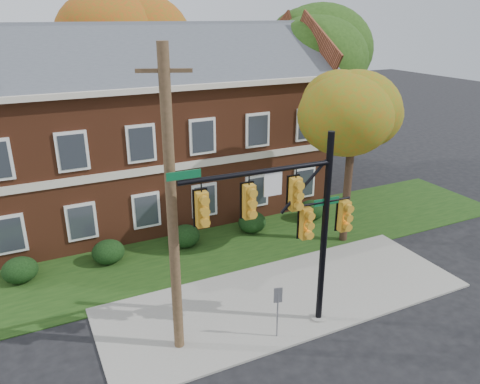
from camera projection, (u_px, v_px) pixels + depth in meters
name	position (u px, v px, depth m)	size (l,w,h in m)	color
ground	(300.00, 312.00, 16.98)	(120.00, 120.00, 0.00)	black
sidewalk	(286.00, 297.00, 17.81)	(14.00, 5.00, 0.08)	gray
grass_strip	(231.00, 243.00, 22.01)	(30.00, 6.00, 0.04)	#193811
apartment_building	(147.00, 119.00, 24.42)	(18.80, 8.80, 9.74)	brown
hedge_far_left	(20.00, 270.00, 18.74)	(1.40, 1.26, 1.05)	black
hedge_left	(108.00, 252.00, 20.17)	(1.40, 1.26, 1.05)	black
hedge_center	(185.00, 236.00, 21.60)	(1.40, 1.26, 1.05)	black
hedge_right	(252.00, 222.00, 23.03)	(1.40, 1.26, 1.05)	black
hedge_far_right	(311.00, 210.00, 24.47)	(1.40, 1.26, 1.05)	black
tree_near_right	(361.00, 100.00, 19.99)	(4.50, 4.25, 8.58)	black
tree_right_rear	(321.00, 49.00, 28.66)	(6.30, 5.95, 10.62)	black
tree_far_rear	(131.00, 35.00, 30.18)	(6.84, 6.46, 11.52)	black
traffic_signal	(293.00, 216.00, 14.57)	(6.11, 0.61, 6.82)	gray
utility_pole	(172.00, 211.00, 13.49)	(1.41, 0.65, 9.50)	#473921
sign_post	(278.00, 304.00, 15.15)	(0.28, 0.11, 1.95)	slate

